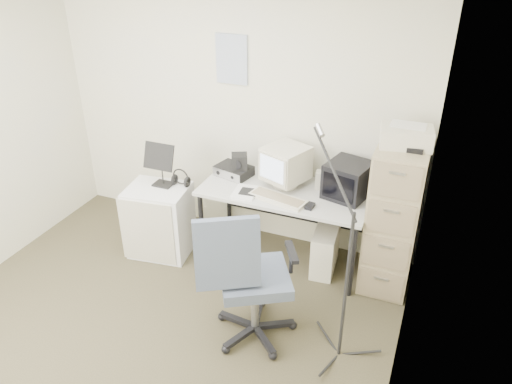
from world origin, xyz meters
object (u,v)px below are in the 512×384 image
at_px(filing_cabinet, 394,217).
at_px(office_chair, 255,276).
at_px(desk, 284,225).
at_px(side_cart, 160,220).

xyz_separation_m(filing_cabinet, office_chair, (-0.83, -1.05, -0.09)).
height_order(filing_cabinet, desk, filing_cabinet).
bearing_deg(office_chair, desk, 66.58).
bearing_deg(side_cart, office_chair, -36.65).
bearing_deg(office_chair, side_cart, 120.89).
bearing_deg(desk, filing_cabinet, 1.81).
distance_m(desk, side_cart, 1.17).
distance_m(desk, office_chair, 1.04).
bearing_deg(filing_cabinet, desk, -178.19).
xyz_separation_m(filing_cabinet, desk, (-0.95, -0.03, -0.29)).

